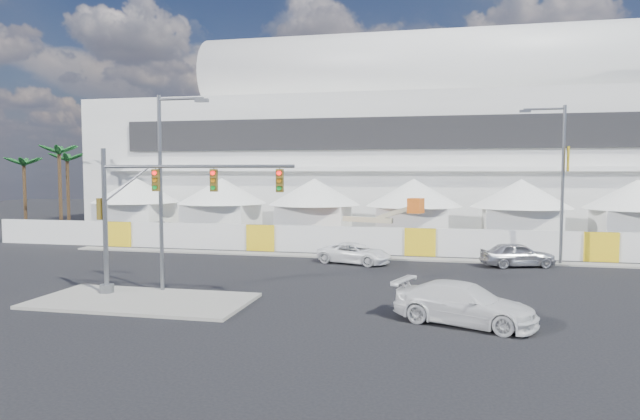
% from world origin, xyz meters
% --- Properties ---
extents(ground, '(160.00, 160.00, 0.00)m').
position_xyz_m(ground, '(0.00, 0.00, 0.00)').
color(ground, black).
rests_on(ground, ground).
extents(median_island, '(10.00, 5.00, 0.15)m').
position_xyz_m(median_island, '(-6.00, -3.00, 0.07)').
color(median_island, gray).
rests_on(median_island, ground).
extents(stadium, '(80.00, 24.80, 21.98)m').
position_xyz_m(stadium, '(8.71, 41.50, 9.45)').
color(stadium, silver).
rests_on(stadium, ground).
extents(tent_row, '(53.40, 8.40, 5.40)m').
position_xyz_m(tent_row, '(0.50, 24.00, 3.15)').
color(tent_row, white).
rests_on(tent_row, ground).
extents(hoarding_fence, '(70.00, 0.25, 2.00)m').
position_xyz_m(hoarding_fence, '(6.00, 14.50, 1.00)').
color(hoarding_fence, white).
rests_on(hoarding_fence, ground).
extents(palm_cluster, '(10.60, 10.60, 8.55)m').
position_xyz_m(palm_cluster, '(-33.46, 29.50, 6.88)').
color(palm_cluster, '#47331E').
rests_on(palm_cluster, ground).
extents(sedan_silver, '(3.10, 4.93, 1.57)m').
position_xyz_m(sedan_silver, '(12.27, 11.09, 0.78)').
color(sedan_silver, '#AFAFB4').
rests_on(sedan_silver, ground).
extents(pickup_curb, '(3.53, 5.31, 1.36)m').
position_xyz_m(pickup_curb, '(1.94, 10.13, 0.68)').
color(pickup_curb, white).
rests_on(pickup_curb, ground).
extents(pickup_near, '(4.04, 6.11, 1.64)m').
position_xyz_m(pickup_near, '(8.53, -3.63, 0.82)').
color(pickup_near, white).
rests_on(pickup_near, ground).
extents(lot_car_c, '(4.18, 5.31, 1.44)m').
position_xyz_m(lot_car_c, '(-16.26, 19.86, 0.72)').
color(lot_car_c, '#BABBC0').
rests_on(lot_car_c, ground).
extents(traffic_mast, '(9.90, 0.69, 7.05)m').
position_xyz_m(traffic_mast, '(-6.31, -2.07, 4.11)').
color(traffic_mast, slate).
rests_on(traffic_mast, median_island).
extents(streetlight_median, '(2.68, 0.27, 9.68)m').
position_xyz_m(streetlight_median, '(-5.85, -0.88, 5.71)').
color(streetlight_median, slate).
rests_on(streetlight_median, median_island).
extents(streetlight_curb, '(3.05, 0.69, 10.31)m').
position_xyz_m(streetlight_curb, '(14.87, 12.50, 5.98)').
color(streetlight_curb, slate).
rests_on(streetlight_curb, ground).
extents(boom_lift, '(8.24, 3.00, 4.04)m').
position_xyz_m(boom_lift, '(1.22, 18.24, 1.09)').
color(boom_lift, orange).
rests_on(boom_lift, ground).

